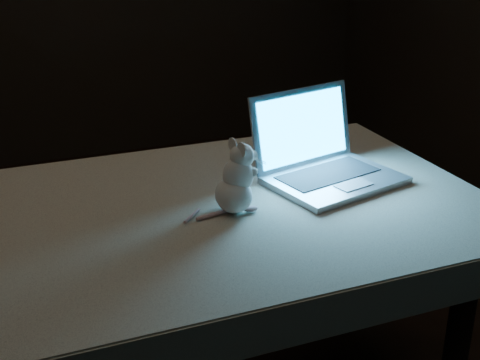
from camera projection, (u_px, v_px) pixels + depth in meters
name	position (u px, v px, depth m)	size (l,w,h in m)	color
table	(218.00, 321.00, 2.10)	(1.53, 0.98, 0.82)	black
tablecloth	(236.00, 217.00, 2.00)	(1.65, 1.10, 0.12)	beige
laptop	(337.00, 143.00, 2.04)	(0.41, 0.36, 0.28)	#ACACB1
plush_mouse	(234.00, 177.00, 1.86)	(0.16, 0.16, 0.22)	white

